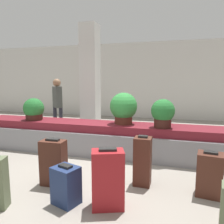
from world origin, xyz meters
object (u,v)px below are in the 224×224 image
(pillar, at_px, (90,81))
(suitcase_4, at_px, (108,179))
(suitcase_0, at_px, (54,163))
(potted_plant_0, at_px, (34,110))
(suitcase_1, at_px, (143,161))
(potted_plant_2, at_px, (163,113))
(suitcase_5, at_px, (209,174))
(suitcase_6, at_px, (66,185))
(potted_plant_1, at_px, (124,108))
(traveler_0, at_px, (57,101))

(pillar, distance_m, suitcase_4, 4.11)
(suitcase_0, relative_size, potted_plant_0, 1.42)
(suitcase_1, distance_m, potted_plant_2, 1.29)
(suitcase_5, bearing_deg, suitcase_6, -149.71)
(potted_plant_1, bearing_deg, pillar, 131.32)
(suitcase_6, xyz_separation_m, potted_plant_1, (0.28, 2.09, 0.77))
(potted_plant_0, xyz_separation_m, potted_plant_2, (2.98, -0.07, 0.05))
(potted_plant_1, bearing_deg, potted_plant_0, -177.66)
(suitcase_0, distance_m, suitcase_5, 2.28)
(suitcase_6, xyz_separation_m, potted_plant_2, (1.11, 1.93, 0.72))
(potted_plant_0, bearing_deg, traveler_0, 97.83)
(suitcase_1, height_order, potted_plant_1, potted_plant_1)
(suitcase_5, height_order, potted_plant_1, potted_plant_1)
(traveler_0, bearing_deg, suitcase_0, 156.34)
(suitcase_1, distance_m, suitcase_5, 0.95)
(suitcase_5, distance_m, potted_plant_2, 1.54)
(potted_plant_2, xyz_separation_m, traveler_0, (-3.18, 1.51, 0.02))
(traveler_0, bearing_deg, potted_plant_0, 135.73)
(suitcase_4, xyz_separation_m, suitcase_6, (-0.55, -0.06, -0.12))
(traveler_0, bearing_deg, potted_plant_1, -172.07)
(suitcase_5, height_order, traveler_0, traveler_0)
(potted_plant_0, relative_size, potted_plant_1, 0.77)
(suitcase_4, height_order, potted_plant_2, potted_plant_2)
(suitcase_5, bearing_deg, potted_plant_2, 129.17)
(potted_plant_0, bearing_deg, suitcase_5, -18.97)
(potted_plant_2, bearing_deg, traveler_0, 154.50)
(suitcase_4, bearing_deg, suitcase_6, 166.67)
(pillar, height_order, potted_plant_2, pillar)
(suitcase_6, xyz_separation_m, potted_plant_0, (-1.87, 2.00, 0.67))
(suitcase_1, xyz_separation_m, potted_plant_1, (-0.60, 1.29, 0.65))
(suitcase_6, bearing_deg, potted_plant_2, 79.31)
(suitcase_5, distance_m, potted_plant_1, 2.17)
(suitcase_1, height_order, suitcase_4, suitcase_1)
(pillar, height_order, potted_plant_0, pillar)
(suitcase_1, relative_size, suitcase_6, 1.48)
(suitcase_4, height_order, suitcase_5, suitcase_4)
(potted_plant_0, relative_size, potted_plant_2, 0.91)
(pillar, xyz_separation_m, suitcase_0, (0.64, -3.20, -1.25))
(suitcase_1, xyz_separation_m, suitcase_6, (-0.88, -0.80, -0.13))
(pillar, height_order, suitcase_0, pillar)
(suitcase_1, bearing_deg, suitcase_5, -3.12)
(pillar, height_order, suitcase_4, pillar)
(pillar, xyz_separation_m, potted_plant_2, (2.19, -1.71, -0.63))
(suitcase_1, bearing_deg, traveler_0, 139.22)
(suitcase_5, height_order, suitcase_6, suitcase_5)
(suitcase_4, bearing_deg, potted_plant_0, 121.31)
(suitcase_4, xyz_separation_m, potted_plant_2, (0.56, 1.86, 0.60))
(suitcase_4, distance_m, suitcase_5, 1.44)
(pillar, relative_size, potted_plant_0, 6.23)
(suitcase_0, distance_m, suitcase_6, 0.62)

